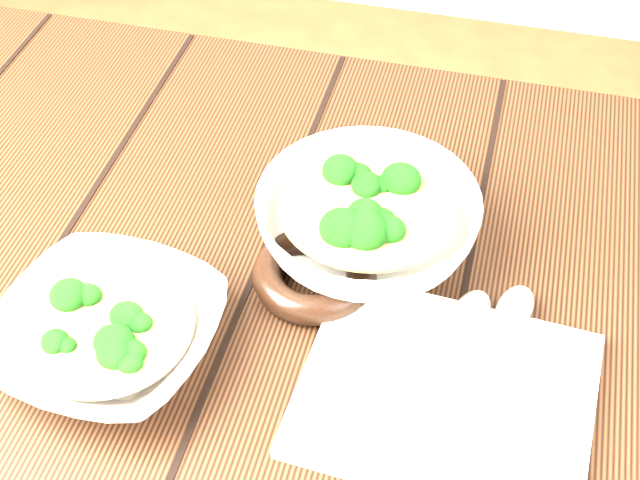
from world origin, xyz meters
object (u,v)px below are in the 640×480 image
soup_bowl_back (367,221)px  trivet (314,274)px  napkin (446,394)px  soup_bowl_front (108,333)px  table (273,369)px

soup_bowl_back → trivet: (-0.04, -0.06, -0.02)m
soup_bowl_back → napkin: 0.19m
soup_bowl_front → trivet: soup_bowl_front is taller
trivet → napkin: bearing=-35.0°
soup_bowl_front → table: bearing=40.3°
napkin → table: bearing=160.9°
soup_bowl_front → napkin: 0.30m
soup_bowl_front → trivet: (0.16, 0.12, -0.01)m
soup_bowl_back → trivet: size_ratio=1.99×
soup_bowl_front → soup_bowl_back: bearing=43.3°
soup_bowl_front → soup_bowl_back: soup_bowl_back is taller
trivet → napkin: size_ratio=0.48×
napkin → soup_bowl_front: bearing=-172.0°
table → napkin: napkin is taller
soup_bowl_front → trivet: size_ratio=1.81×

